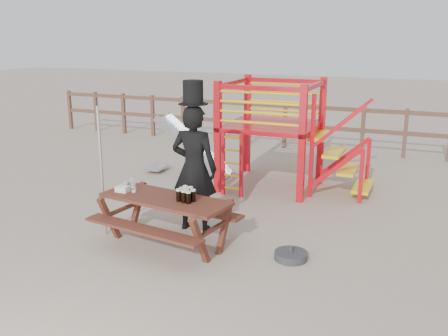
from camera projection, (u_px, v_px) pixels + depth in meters
ground at (177, 254)px, 6.84m from camera, size 60.00×60.00×0.00m
back_fence at (304, 121)px, 12.89m from camera, size 15.09×0.09×1.20m
playground_fort at (268, 132)px, 9.71m from camera, size 4.71×1.84×2.10m
picnic_table at (166, 215)px, 7.01m from camera, size 2.02×1.54×0.72m
man_with_hat at (194, 165)px, 7.46m from camera, size 0.73×0.51×2.28m
metal_pole at (102, 172)px, 7.28m from camera, size 0.04×0.04×1.94m
parasol_base at (291, 256)px, 6.67m from camera, size 0.45×0.45×0.19m
paper_bag at (123, 189)px, 7.20m from camera, size 0.18×0.15×0.08m
stout_pints at (186, 195)px, 6.80m from camera, size 0.26×0.28×0.17m
empty_glasses at (130, 186)px, 7.24m from camera, size 0.21×0.24×0.15m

